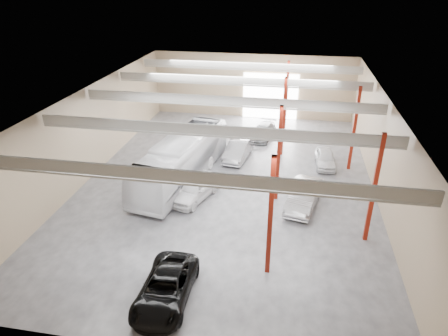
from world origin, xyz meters
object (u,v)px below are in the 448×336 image
(car_right_near, at_px, (304,195))
(car_row_a, at_px, (195,188))
(car_row_b, at_px, (238,150))
(coach_bus, at_px, (182,159))
(black_sedan, at_px, (166,288))
(car_right_far, at_px, (325,158))
(car_row_c, at_px, (263,131))

(car_right_near, bearing_deg, car_row_a, -165.55)
(car_right_near, bearing_deg, car_row_b, 140.23)
(coach_bus, relative_size, black_sedan, 2.40)
(coach_bus, bearing_deg, car_row_b, 61.39)
(black_sedan, xyz_separation_m, car_right_far, (8.58, 17.24, -0.06))
(car_row_c, bearing_deg, car_right_far, -32.90)
(car_row_b, bearing_deg, car_right_near, -44.31)
(coach_bus, xyz_separation_m, black_sedan, (2.63, -12.77, -1.02))
(car_row_b, distance_m, car_right_far, 7.47)
(car_right_far, bearing_deg, car_row_a, -145.35)
(coach_bus, xyz_separation_m, car_right_far, (11.21, 4.48, -1.08))
(car_row_a, bearing_deg, coach_bus, 139.44)
(coach_bus, relative_size, car_row_c, 2.75)
(coach_bus, relative_size, car_row_a, 2.63)
(car_row_b, xyz_separation_m, car_right_near, (5.63, -7.19, 0.03))
(car_row_c, height_order, car_right_far, car_right_far)
(black_sedan, relative_size, car_row_b, 1.08)
(car_row_a, xyz_separation_m, car_row_c, (3.81, 12.70, -0.15))
(car_row_a, distance_m, car_right_far, 12.00)
(black_sedan, xyz_separation_m, car_row_b, (1.11, 17.50, 0.07))
(coach_bus, bearing_deg, car_right_far, 31.49)
(car_row_c, relative_size, car_right_near, 0.91)
(coach_bus, distance_m, car_row_c, 11.38)
(coach_bus, distance_m, car_row_b, 6.11)
(car_right_near, relative_size, car_right_far, 1.28)
(car_right_near, bearing_deg, car_row_c, 119.72)
(black_sedan, xyz_separation_m, car_right_near, (6.75, 10.31, 0.10))
(car_row_c, bearing_deg, coach_bus, -108.19)
(car_right_far, bearing_deg, car_row_b, 175.53)
(car_row_b, relative_size, car_right_near, 0.96)
(car_row_a, bearing_deg, car_right_far, 55.85)
(black_sedan, bearing_deg, car_right_near, 56.59)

